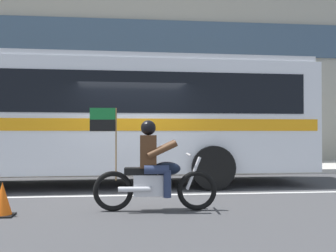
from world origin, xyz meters
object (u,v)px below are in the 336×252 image
(transit_bus, at_px, (76,112))
(traffic_cone, at_px, (2,200))
(fire_hydrant, at_px, (45,158))
(motorcycle_with_rider, at_px, (154,172))

(transit_bus, xyz_separation_m, traffic_cone, (-0.74, -3.71, -1.63))
(transit_bus, height_order, fire_hydrant, transit_bus)
(motorcycle_with_rider, distance_m, fire_hydrant, 7.31)
(motorcycle_with_rider, bearing_deg, transit_bus, 116.07)
(motorcycle_with_rider, relative_size, fire_hydrant, 2.93)
(traffic_cone, bearing_deg, transit_bus, 78.78)
(transit_bus, xyz_separation_m, fire_hydrant, (-1.37, 3.10, -1.37))
(motorcycle_with_rider, bearing_deg, traffic_cone, -175.60)
(traffic_cone, bearing_deg, motorcycle_with_rider, 4.40)
(motorcycle_with_rider, distance_m, traffic_cone, 2.50)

